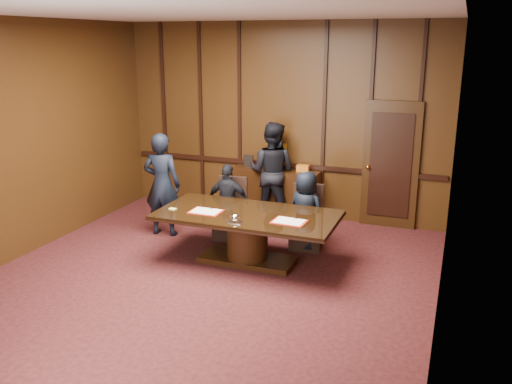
# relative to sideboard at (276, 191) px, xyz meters

# --- Properties ---
(room) EXTENTS (7.00, 7.04, 3.50)m
(room) POSITION_rel_sideboard_xyz_m (0.07, -3.12, 1.24)
(room) COLOR black
(room) RESTS_ON ground
(sideboard) EXTENTS (1.60, 0.45, 1.54)m
(sideboard) POSITION_rel_sideboard_xyz_m (0.00, 0.00, 0.00)
(sideboard) COLOR black
(sideboard) RESTS_ON ground
(conference_table) EXTENTS (2.62, 1.32, 0.76)m
(conference_table) POSITION_rel_sideboard_xyz_m (0.30, -2.16, 0.02)
(conference_table) COLOR black
(conference_table) RESTS_ON ground
(folder_left) EXTENTS (0.46, 0.33, 0.02)m
(folder_left) POSITION_rel_sideboard_xyz_m (-0.28, -2.33, 0.28)
(folder_left) COLOR #B52110
(folder_left) RESTS_ON conference_table
(folder_right) EXTENTS (0.48, 0.36, 0.02)m
(folder_right) POSITION_rel_sideboard_xyz_m (0.99, -2.33, 0.28)
(folder_right) COLOR #B52110
(folder_right) RESTS_ON conference_table
(inkstand) EXTENTS (0.20, 0.14, 0.12)m
(inkstand) POSITION_rel_sideboard_xyz_m (0.30, -2.61, 0.33)
(inkstand) COLOR white
(inkstand) RESTS_ON conference_table
(notepad) EXTENTS (0.11, 0.08, 0.01)m
(notepad) POSITION_rel_sideboard_xyz_m (-0.80, -2.39, 0.28)
(notepad) COLOR #E7EB73
(notepad) RESTS_ON conference_table
(chair_left) EXTENTS (0.54, 0.54, 0.99)m
(chair_left) POSITION_rel_sideboard_xyz_m (-0.36, -1.28, -0.19)
(chair_left) COLOR black
(chair_left) RESTS_ON ground
(chair_right) EXTENTS (0.55, 0.55, 0.99)m
(chair_right) POSITION_rel_sideboard_xyz_m (0.94, -1.28, -0.19)
(chair_right) COLOR black
(chair_right) RESTS_ON ground
(signatory_left) EXTENTS (0.76, 0.36, 1.26)m
(signatory_left) POSITION_rel_sideboard_xyz_m (-0.35, -1.36, 0.14)
(signatory_left) COLOR black
(signatory_left) RESTS_ON ground
(signatory_right) EXTENTS (0.70, 0.56, 1.25)m
(signatory_right) POSITION_rel_sideboard_xyz_m (0.95, -1.36, 0.14)
(signatory_right) COLOR black
(signatory_right) RESTS_ON ground
(witness_left) EXTENTS (0.67, 0.48, 1.73)m
(witness_left) POSITION_rel_sideboard_xyz_m (-1.46, -1.55, 0.38)
(witness_left) COLOR black
(witness_left) RESTS_ON ground
(witness_right) EXTENTS (0.89, 0.70, 1.79)m
(witness_right) POSITION_rel_sideboard_xyz_m (-0.03, -0.16, 0.41)
(witness_right) COLOR black
(witness_right) RESTS_ON ground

